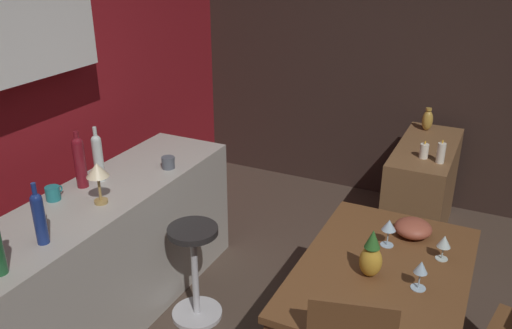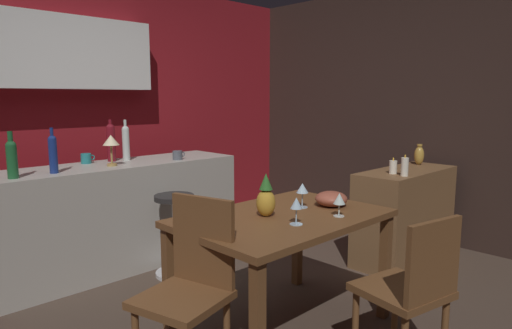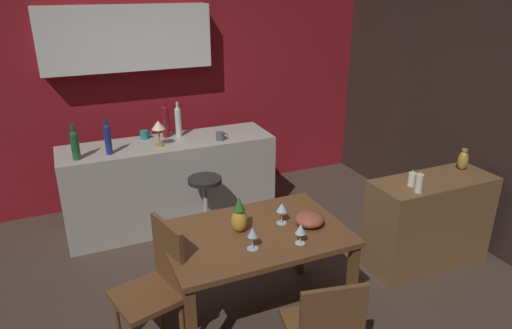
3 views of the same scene
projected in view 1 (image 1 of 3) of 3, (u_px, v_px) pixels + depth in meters
The scene contains 20 objects.
wall_kitchen_back at pixel (3, 96), 3.36m from camera, with size 5.20×0.33×2.60m.
wall_side_right at pixel (380, 60), 4.84m from camera, with size 0.10×4.40×2.60m, color #33231E.
dining_table at pixel (382, 282), 2.82m from camera, with size 1.28×0.86×0.74m.
kitchen_counter at pixel (108, 255), 3.42m from camera, with size 2.10×0.60×0.90m, color #B2ADA3.
sideboard_cabinet at pixel (421, 192), 4.35m from camera, with size 1.10×0.44×0.82m, color brown.
bar_stool at pixel (195, 270), 3.42m from camera, with size 0.34×0.34×0.68m.
wine_glass_left at pixel (389, 226), 2.94m from camera, with size 0.08×0.08×0.16m.
wine_glass_right at pixel (421, 269), 2.58m from camera, with size 0.07×0.07×0.16m.
wine_glass_center at pixel (444, 242), 2.82m from camera, with size 0.07×0.07×0.14m.
pineapple_centerpiece at pixel (371, 256), 2.69m from camera, with size 0.12×0.12×0.27m.
fruit_bowl at pixel (413, 228), 3.07m from camera, with size 0.21×0.21×0.10m, color #9E4C38.
wine_bottle_ruby at pixel (80, 160), 3.26m from camera, with size 0.07×0.07×0.37m.
wine_bottle_clear at pixel (98, 156), 3.35m from camera, with size 0.06×0.06×0.36m.
wine_bottle_cobalt at pixel (39, 216), 2.66m from camera, with size 0.06×0.06×0.34m.
cup_slate at pixel (168, 162), 3.57m from camera, with size 0.12×0.09×0.08m.
cup_teal at pixel (53, 193), 3.14m from camera, with size 0.12×0.09×0.09m.
counter_lamp at pixel (97, 173), 3.04m from camera, with size 0.13×0.13×0.25m.
pillar_candle_tall at pixel (424, 151), 3.94m from camera, with size 0.06×0.06×0.14m.
pillar_candle_short at pixel (441, 153), 3.85m from camera, with size 0.06×0.06×0.18m.
vase_brass at pixel (427, 120), 4.49m from camera, with size 0.09×0.09×0.20m.
Camera 1 is at (-2.28, -0.79, 2.35)m, focal length 37.18 mm.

